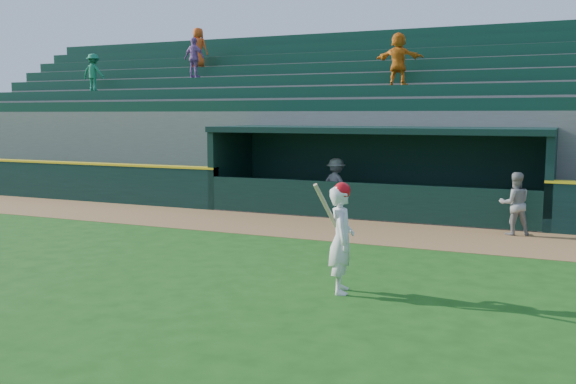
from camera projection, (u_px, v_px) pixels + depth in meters
name	position (u px, v px, depth m)	size (l,w,h in m)	color
ground	(251.00, 275.00, 11.25)	(120.00, 120.00, 0.00)	#194B12
warning_track	(342.00, 230.00, 15.70)	(40.00, 3.00, 0.01)	olive
field_wall_left	(20.00, 179.00, 22.03)	(15.50, 0.30, 1.20)	black
wall_stripe_left	(20.00, 161.00, 21.96)	(15.50, 0.32, 0.06)	yellow
dugout_player_front	(515.00, 204.00, 14.95)	(0.72, 0.56, 1.48)	gray
dugout_player_inside	(336.00, 185.00, 18.68)	(1.00, 0.57, 1.55)	#A9A8A3
dugout	(378.00, 165.00, 18.36)	(9.40, 2.80, 2.46)	slate
stands	(415.00, 126.00, 22.36)	(34.50, 6.25, 6.95)	slate
batter_at_plate	(341.00, 237.00, 10.09)	(0.61, 0.81, 1.78)	white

